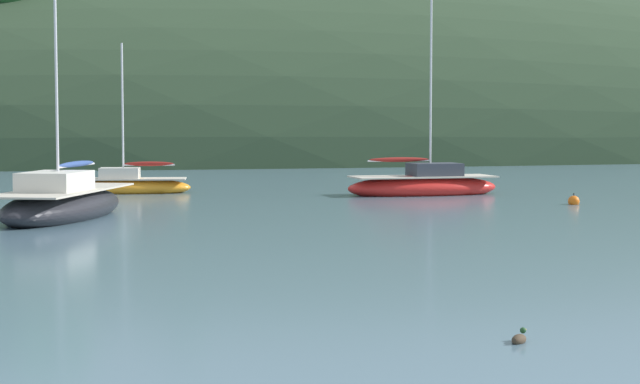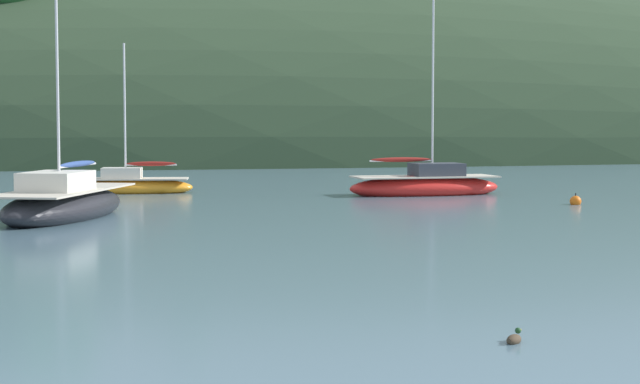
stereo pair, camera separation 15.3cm
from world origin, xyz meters
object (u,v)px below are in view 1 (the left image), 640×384
object	(u,v)px
mooring_buoy_outer	(574,201)
sailboat_teal_outer	(424,185)
duck_lone_left	(519,339)
sailboat_blue_center	(63,204)
sailboat_orange_cutter	(129,185)

from	to	relation	value
mooring_buoy_outer	sailboat_teal_outer	bearing A→B (deg)	118.42
sailboat_teal_outer	duck_lone_left	bearing A→B (deg)	-109.67
sailboat_blue_center	sailboat_orange_cutter	bearing A→B (deg)	73.57
duck_lone_left	sailboat_orange_cutter	bearing A→B (deg)	93.73
sailboat_teal_outer	mooring_buoy_outer	size ratio (longest dim) A/B	18.61
sailboat_blue_center	sailboat_orange_cutter	size ratio (longest dim) A/B	1.72
sailboat_blue_center	duck_lone_left	world-z (taller)	sailboat_blue_center
duck_lone_left	mooring_buoy_outer	bearing A→B (deg)	57.85
sailboat_orange_cutter	mooring_buoy_outer	size ratio (longest dim) A/B	12.62
sailboat_orange_cutter	duck_lone_left	size ratio (longest dim) A/B	18.02
sailboat_teal_outer	mooring_buoy_outer	xyz separation A→B (m)	(3.52, -6.51, -0.30)
sailboat_orange_cutter	mooring_buoy_outer	distance (m)	19.29
sailboat_blue_center	sailboat_teal_outer	bearing A→B (deg)	23.14
sailboat_blue_center	mooring_buoy_outer	size ratio (longest dim) A/B	21.76
sailboat_orange_cutter	mooring_buoy_outer	xyz separation A→B (m)	(15.70, -11.21, -0.23)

